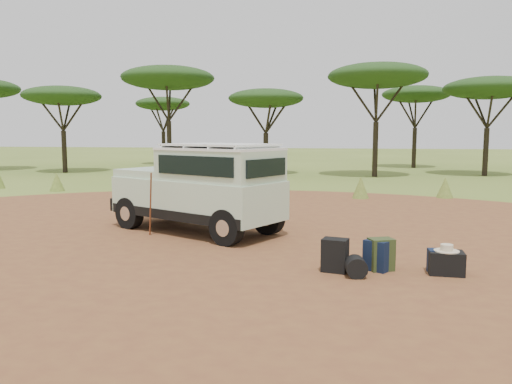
% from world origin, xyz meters
% --- Properties ---
extents(ground, '(140.00, 140.00, 0.00)m').
position_xyz_m(ground, '(0.00, 0.00, 0.00)').
color(ground, '#596F27').
rests_on(ground, ground).
extents(dirt_clearing, '(23.00, 23.00, 0.01)m').
position_xyz_m(dirt_clearing, '(0.00, 0.00, 0.00)').
color(dirt_clearing, brown).
rests_on(dirt_clearing, ground).
extents(grass_fringe, '(36.60, 1.60, 0.90)m').
position_xyz_m(grass_fringe, '(0.12, 8.67, 0.40)').
color(grass_fringe, '#596F27').
rests_on(grass_fringe, ground).
extents(acacia_treeline, '(46.70, 13.20, 6.26)m').
position_xyz_m(acacia_treeline, '(0.75, 19.81, 4.87)').
color(acacia_treeline, black).
rests_on(acacia_treeline, ground).
extents(safari_vehicle, '(4.54, 3.42, 2.08)m').
position_xyz_m(safari_vehicle, '(-0.86, 1.49, 1.01)').
color(safari_vehicle, beige).
rests_on(safari_vehicle, ground).
extents(walking_staff, '(0.25, 0.37, 1.46)m').
position_xyz_m(walking_staff, '(-1.82, 0.77, 0.73)').
color(walking_staff, brown).
rests_on(walking_staff, ground).
extents(backpack_black, '(0.47, 0.39, 0.57)m').
position_xyz_m(backpack_black, '(2.31, -1.40, 0.28)').
color(backpack_black, black).
rests_on(backpack_black, ground).
extents(backpack_navy, '(0.49, 0.46, 0.52)m').
position_xyz_m(backpack_navy, '(3.01, -1.20, 0.26)').
color(backpack_navy, '#101B35').
rests_on(backpack_navy, ground).
extents(backpack_olive, '(0.48, 0.42, 0.55)m').
position_xyz_m(backpack_olive, '(3.07, -1.18, 0.28)').
color(backpack_olive, '#34431F').
rests_on(backpack_olive, ground).
extents(duffel_navy, '(0.37, 0.28, 0.40)m').
position_xyz_m(duffel_navy, '(4.02, -1.17, 0.20)').
color(duffel_navy, '#101B35').
rests_on(duffel_navy, ground).
extents(hard_case, '(0.56, 0.41, 0.39)m').
position_xyz_m(hard_case, '(4.11, -1.24, 0.19)').
color(hard_case, black).
rests_on(hard_case, ground).
extents(stuff_sack, '(0.38, 0.38, 0.34)m').
position_xyz_m(stuff_sack, '(2.65, -1.66, 0.17)').
color(stuff_sack, black).
rests_on(stuff_sack, ground).
extents(safari_hat, '(0.40, 0.40, 0.12)m').
position_xyz_m(safari_hat, '(4.11, -1.24, 0.43)').
color(safari_hat, beige).
rests_on(safari_hat, hard_case).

